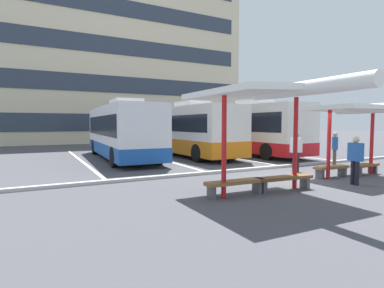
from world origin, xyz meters
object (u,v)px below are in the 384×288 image
Objects in this scene: coach_bus_1 at (182,131)px; waiting_passenger_2 at (355,157)px; coach_bus_0 at (122,132)px; waiting_passenger_0 at (296,149)px; bench_1 at (284,180)px; waiting_shelter_1 at (359,110)px; waiting_passenger_1 at (335,147)px; coach_bus_2 at (241,129)px; bench_3 at (365,167)px; bench_0 at (235,184)px; bench_2 at (331,169)px; waiting_shelter_0 at (270,94)px.

waiting_passenger_2 is (0.78, -12.09, -0.64)m from coach_bus_1.
coach_bus_0 reaches higher than waiting_passenger_0.
waiting_shelter_1 reaches higher than bench_1.
coach_bus_1 is 9.72m from waiting_passenger_1.
coach_bus_2 reaches higher than waiting_shelter_1.
bench_3 is 2.81m from waiting_passenger_0.
bench_0 and bench_1 have the same top height.
coach_bus_0 is 12.84m from bench_3.
bench_3 is at bearing 25.57° from waiting_passenger_2.
bench_0 is (0.50, -10.88, -1.26)m from coach_bus_0.
waiting_passenger_0 is at bearing 116.17° from waiting_shelter_1.
bench_2 and bench_3 have the same top height.
coach_bus_1 reaches higher than waiting_shelter_0.
waiting_passenger_2 is at bearing -86.32° from coach_bus_1.
coach_bus_1 is 5.74× the size of bench_1.
coach_bus_1 is 7.40× the size of bench_2.
bench_3 is at bearing -113.01° from waiting_passenger_1.
coach_bus_1 is 11.44m from waiting_shelter_1.
coach_bus_0 is at bearing 175.55° from coach_bus_2.
waiting_shelter_0 is 5.19m from waiting_shelter_1.
waiting_passenger_1 is at bearing 23.57° from waiting_shelter_0.
coach_bus_0 is 5.44× the size of bench_0.
coach_bus_2 reaches higher than waiting_shelter_0.
waiting_passenger_0 is (-0.15, 1.68, 0.67)m from bench_2.
coach_bus_0 is 6.16× the size of waiting_passenger_2.
coach_bus_1 is 12.26m from waiting_shelter_0.
coach_bus_0 is at bearing 97.09° from waiting_shelter_0.
coach_bus_2 is 6.59× the size of waiting_passenger_1.
waiting_passenger_2 is (-1.47, -0.91, -1.66)m from waiting_shelter_1.
waiting_passenger_1 is at bearing 4.53° from waiting_passenger_0.
bench_0 is at bearing -172.01° from bench_2.
waiting_passenger_0 is at bearing -57.06° from coach_bus_0.
waiting_shelter_0 reaches higher than waiting_passenger_1.
bench_1 is (0.90, 0.25, -2.61)m from waiting_shelter_0.
waiting_passenger_0 is 1.02× the size of waiting_passenger_2.
coach_bus_2 is 12.97m from bench_0.
coach_bus_1 reaches higher than waiting_passenger_0.
coach_bus_0 is 6.54× the size of bench_3.
coach_bus_2 reaches higher than coach_bus_1.
bench_1 is 5.18m from bench_3.
waiting_passenger_0 is (4.99, 2.41, 0.66)m from bench_0.
waiting_shelter_1 is 2.40m from waiting_passenger_2.
waiting_passenger_2 is (-2.37, -1.13, 0.64)m from bench_3.
waiting_passenger_0 is (-1.95, 1.91, 0.67)m from bench_3.
waiting_shelter_1 is at bearing 31.76° from waiting_passenger_2.
coach_bus_2 is 5.90× the size of bench_0.
coach_bus_2 is at bearing 73.20° from waiting_passenger_2.
waiting_shelter_0 is (-6.95, -10.63, 1.25)m from coach_bus_2.
coach_bus_1 is 11.47m from bench_3.
bench_0 is 1.12× the size of waiting_passenger_1.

